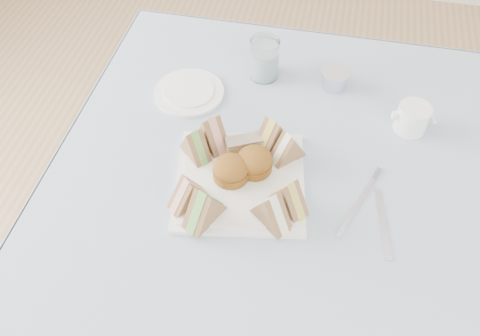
% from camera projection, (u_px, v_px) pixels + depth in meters
% --- Properties ---
extents(floor, '(4.00, 4.00, 0.00)m').
position_uv_depth(floor, '(269.00, 309.00, 1.70)').
color(floor, '#9E7751').
rests_on(floor, ground).
extents(table, '(0.90, 0.90, 0.74)m').
position_uv_depth(table, '(275.00, 253.00, 1.41)').
color(table, brown).
rests_on(table, floor).
extents(tablecloth, '(1.02, 1.02, 0.01)m').
position_uv_depth(tablecloth, '(284.00, 168.00, 1.12)').
color(tablecloth, silver).
rests_on(tablecloth, table).
extents(serving_plate, '(0.31, 0.31, 0.01)m').
position_uv_depth(serving_plate, '(240.00, 181.00, 1.09)').
color(serving_plate, white).
rests_on(serving_plate, tablecloth).
extents(sandwich_fl_a, '(0.09, 0.09, 0.08)m').
position_uv_depth(sandwich_fl_a, '(188.00, 192.00, 1.01)').
color(sandwich_fl_a, '#966F56').
rests_on(sandwich_fl_a, serving_plate).
extents(sandwich_fl_b, '(0.08, 0.10, 0.08)m').
position_uv_depth(sandwich_fl_b, '(204.00, 205.00, 0.99)').
color(sandwich_fl_b, '#966F56').
rests_on(sandwich_fl_b, serving_plate).
extents(sandwich_fr_a, '(0.09, 0.08, 0.08)m').
position_uv_depth(sandwich_fr_a, '(289.00, 195.00, 1.01)').
color(sandwich_fr_a, '#966F56').
rests_on(sandwich_fr_a, serving_plate).
extents(sandwich_fr_b, '(0.10, 0.09, 0.08)m').
position_uv_depth(sandwich_fr_b, '(272.00, 208.00, 0.99)').
color(sandwich_fr_b, '#966F56').
rests_on(sandwich_fr_b, serving_plate).
extents(sandwich_bl_a, '(0.09, 0.09, 0.07)m').
position_uv_depth(sandwich_bl_a, '(195.00, 143.00, 1.10)').
color(sandwich_bl_a, '#966F56').
rests_on(sandwich_bl_a, serving_plate).
extents(sandwich_bl_b, '(0.10, 0.10, 0.08)m').
position_uv_depth(sandwich_bl_b, '(212.00, 131.00, 1.12)').
color(sandwich_bl_b, '#966F56').
rests_on(sandwich_bl_b, serving_plate).
extents(sandwich_br_a, '(0.09, 0.09, 0.07)m').
position_uv_depth(sandwich_br_a, '(288.00, 146.00, 1.09)').
color(sandwich_br_a, '#966F56').
rests_on(sandwich_br_a, serving_plate).
extents(sandwich_br_b, '(0.08, 0.10, 0.08)m').
position_uv_depth(sandwich_br_b, '(272.00, 133.00, 1.11)').
color(sandwich_br_b, '#966F56').
rests_on(sandwich_br_b, serving_plate).
extents(scone_left, '(0.10, 0.10, 0.05)m').
position_uv_depth(scone_left, '(231.00, 170.00, 1.07)').
color(scone_left, '#A06926').
rests_on(scone_left, serving_plate).
extents(scone_right, '(0.10, 0.10, 0.05)m').
position_uv_depth(scone_right, '(254.00, 161.00, 1.08)').
color(scone_right, '#A06926').
rests_on(scone_right, serving_plate).
extents(pastry_slice, '(0.09, 0.06, 0.04)m').
position_uv_depth(pastry_slice, '(244.00, 145.00, 1.12)').
color(pastry_slice, '#DBD389').
rests_on(pastry_slice, serving_plate).
extents(side_plate, '(0.23, 0.23, 0.01)m').
position_uv_depth(side_plate, '(189.00, 92.00, 1.27)').
color(side_plate, white).
rests_on(side_plate, tablecloth).
extents(water_glass, '(0.08, 0.08, 0.11)m').
position_uv_depth(water_glass, '(264.00, 58.00, 1.27)').
color(water_glass, white).
rests_on(water_glass, tablecloth).
extents(tea_strainer, '(0.09, 0.09, 0.04)m').
position_uv_depth(tea_strainer, '(335.00, 79.00, 1.27)').
color(tea_strainer, silver).
rests_on(tea_strainer, tablecloth).
extents(knife, '(0.04, 0.17, 0.00)m').
position_uv_depth(knife, '(383.00, 223.00, 1.02)').
color(knife, silver).
rests_on(knife, tablecloth).
extents(fork, '(0.07, 0.17, 0.00)m').
position_uv_depth(fork, '(356.00, 207.00, 1.05)').
color(fork, silver).
rests_on(fork, tablecloth).
extents(creamer_jug, '(0.09, 0.09, 0.07)m').
position_uv_depth(creamer_jug, '(412.00, 118.00, 1.17)').
color(creamer_jug, white).
rests_on(creamer_jug, tablecloth).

